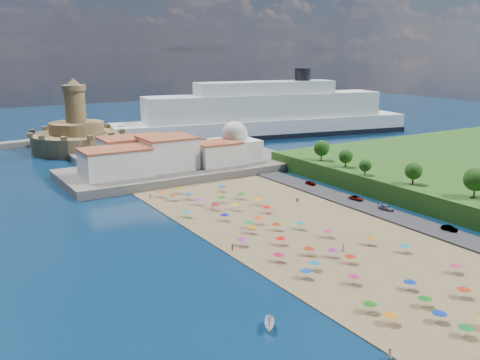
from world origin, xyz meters
TOP-DOWN VIEW (x-y plane):
  - ground at (0.00, 0.00)m, footprint 700.00×700.00m
  - terrace at (10.00, 73.00)m, footprint 90.00×36.00m
  - jetty at (-12.00, 108.00)m, footprint 18.00×70.00m
  - waterfront_buildings at (-3.05, 73.64)m, footprint 57.00×29.00m
  - domed_building at (30.00, 71.00)m, footprint 16.00×16.00m
  - fortress at (-12.00, 138.00)m, footprint 40.00×40.00m
  - cruise_ship at (83.25, 127.78)m, footprint 161.08×52.26m
  - beach_parasols at (-1.37, -10.99)m, footprint 32.82×114.14m
  - beachgoers at (0.96, 6.00)m, footprint 40.06×100.30m
  - moored_boats at (-29.55, -45.17)m, footprint 5.85×22.10m
  - parked_cars at (36.00, -1.57)m, footprint 2.71×71.42m
  - hillside_trees at (48.78, -4.61)m, footprint 11.20×107.95m

SIDE VIEW (x-z plane):
  - ground at x=0.00m, z-range 0.00..0.00m
  - moored_boats at x=-29.55m, z-range -0.02..1.63m
  - beachgoers at x=0.96m, z-range 0.22..2.08m
  - jetty at x=-12.00m, z-range 0.00..2.40m
  - parked_cars at x=36.00m, z-range 0.67..2.05m
  - terrace at x=10.00m, z-range 0.00..3.00m
  - beach_parasols at x=-1.37m, z-range 1.05..3.25m
  - fortress at x=-12.00m, z-range -9.52..22.88m
  - waterfront_buildings at x=-3.05m, z-range 2.38..13.38m
  - domed_building at x=30.00m, z-range 1.47..16.47m
  - hillside_trees at x=48.78m, z-range 6.00..14.11m
  - cruise_ship at x=83.25m, z-range -7.10..27.75m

